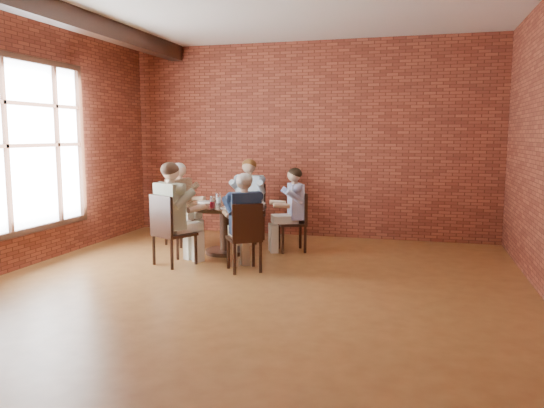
% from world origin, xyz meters
% --- Properties ---
extents(floor, '(7.00, 7.00, 0.00)m').
position_xyz_m(floor, '(0.00, 0.00, 0.00)').
color(floor, '#9F6A31').
rests_on(floor, ground).
extents(wall_back, '(7.00, 0.00, 7.00)m').
position_xyz_m(wall_back, '(0.00, 3.50, 1.70)').
color(wall_back, brown).
rests_on(wall_back, ground).
extents(wall_front, '(7.00, 0.00, 7.00)m').
position_xyz_m(wall_front, '(0.00, -3.50, 1.70)').
color(wall_front, brown).
rests_on(wall_front, ground).
extents(wall_left, '(0.00, 7.00, 7.00)m').
position_xyz_m(wall_left, '(-3.25, 0.00, 1.70)').
color(wall_left, brown).
rests_on(wall_left, ground).
extents(ceiling_beam, '(0.22, 6.90, 0.26)m').
position_xyz_m(ceiling_beam, '(-2.45, 0.00, 3.27)').
color(ceiling_beam, black).
rests_on(ceiling_beam, ceiling).
extents(window, '(0.10, 2.16, 2.36)m').
position_xyz_m(window, '(-3.18, 0.40, 1.65)').
color(window, white).
rests_on(window, wall_left).
extents(dining_table, '(1.25, 1.25, 0.75)m').
position_xyz_m(dining_table, '(-0.90, 1.74, 0.53)').
color(dining_table, black).
rests_on(dining_table, floor).
extents(chair_a, '(0.54, 0.54, 0.91)m').
position_xyz_m(chair_a, '(0.11, 2.19, 0.50)').
color(chair_a, black).
rests_on(chair_a, floor).
extents(diner_a, '(0.77, 0.71, 1.29)m').
position_xyz_m(diner_a, '(0.03, 2.16, 0.64)').
color(diner_a, '#3A4999').
rests_on(diner_a, floor).
extents(chair_b, '(0.48, 0.48, 0.97)m').
position_xyz_m(chair_b, '(-0.84, 2.79, 0.52)').
color(chair_b, black).
rests_on(chair_b, floor).
extents(diner_b, '(0.60, 0.72, 1.39)m').
position_xyz_m(diner_b, '(-0.84, 2.69, 0.69)').
color(diner_b, '#9BB5C6').
rests_on(diner_b, floor).
extents(chair_c, '(0.57, 0.57, 0.94)m').
position_xyz_m(chair_c, '(-1.90, 2.20, 0.51)').
color(chair_c, black).
rests_on(chair_c, floor).
extents(diner_c, '(0.82, 0.76, 1.34)m').
position_xyz_m(diner_c, '(-1.82, 2.16, 0.67)').
color(diner_c, brown).
rests_on(diner_c, floor).
extents(chair_d, '(0.63, 0.63, 0.99)m').
position_xyz_m(chair_d, '(-1.38, 0.80, 0.53)').
color(chair_d, black).
rests_on(chair_d, floor).
extents(diner_d, '(0.84, 0.90, 1.42)m').
position_xyz_m(diner_d, '(-1.34, 0.89, 0.71)').
color(diner_d, tan).
rests_on(diner_d, floor).
extents(chair_e, '(0.56, 0.56, 0.92)m').
position_xyz_m(chair_e, '(-0.26, 0.76, 0.50)').
color(chair_e, black).
rests_on(chair_e, floor).
extents(diner_e, '(0.76, 0.80, 1.30)m').
position_xyz_m(diner_e, '(-0.30, 0.82, 0.65)').
color(diner_e, '#182745').
rests_on(diner_e, floor).
extents(plate_a, '(0.26, 0.26, 0.01)m').
position_xyz_m(plate_a, '(-0.47, 1.96, 0.76)').
color(plate_a, white).
rests_on(plate_a, dining_table).
extents(plate_b, '(0.26, 0.26, 0.01)m').
position_xyz_m(plate_b, '(-0.91, 2.22, 0.76)').
color(plate_b, white).
rests_on(plate_b, dining_table).
extents(plate_c, '(0.26, 0.26, 0.01)m').
position_xyz_m(plate_c, '(-1.28, 1.90, 0.76)').
color(plate_c, white).
rests_on(plate_c, dining_table).
extents(plate_d, '(0.26, 0.26, 0.01)m').
position_xyz_m(plate_d, '(-0.69, 1.36, 0.76)').
color(plate_d, white).
rests_on(plate_d, dining_table).
extents(glass_a, '(0.07, 0.07, 0.14)m').
position_xyz_m(glass_a, '(-0.57, 1.71, 0.82)').
color(glass_a, white).
rests_on(glass_a, dining_table).
extents(glass_b, '(0.07, 0.07, 0.14)m').
position_xyz_m(glass_b, '(-0.79, 1.98, 0.82)').
color(glass_b, white).
rests_on(glass_b, dining_table).
extents(glass_c, '(0.07, 0.07, 0.14)m').
position_xyz_m(glass_c, '(-1.14, 2.05, 0.82)').
color(glass_c, white).
rests_on(glass_c, dining_table).
extents(glass_d, '(0.07, 0.07, 0.14)m').
position_xyz_m(glass_d, '(-1.06, 1.86, 0.82)').
color(glass_d, white).
rests_on(glass_d, dining_table).
extents(glass_e, '(0.07, 0.07, 0.14)m').
position_xyz_m(glass_e, '(-1.06, 1.62, 0.82)').
color(glass_e, white).
rests_on(glass_e, dining_table).
extents(glass_f, '(0.07, 0.07, 0.14)m').
position_xyz_m(glass_f, '(-0.95, 1.34, 0.82)').
color(glass_f, white).
rests_on(glass_f, dining_table).
extents(glass_g, '(0.07, 0.07, 0.14)m').
position_xyz_m(glass_g, '(-0.81, 1.63, 0.82)').
color(glass_g, white).
rests_on(glass_g, dining_table).
extents(smartphone, '(0.10, 0.16, 0.01)m').
position_xyz_m(smartphone, '(-0.49, 1.42, 0.75)').
color(smartphone, black).
rests_on(smartphone, dining_table).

